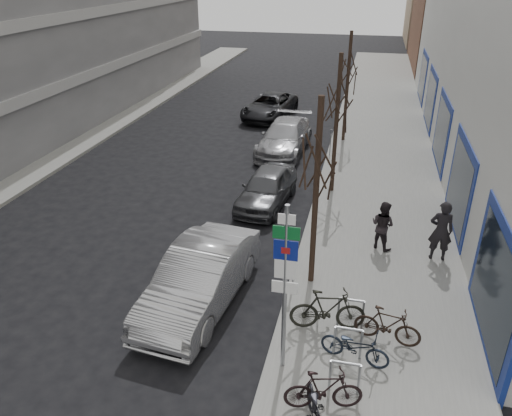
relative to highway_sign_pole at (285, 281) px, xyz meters
The scene contains 24 objects.
ground 3.44m from the highway_sign_pole, behind, with size 120.00×120.00×0.00m, color black.
sidewalk_east 10.50m from the highway_sign_pole, 78.15° to the left, with size 5.00×70.00×0.15m, color slate.
sidewalk_west 16.90m from the highway_sign_pole, 143.24° to the left, with size 3.00×70.00×0.15m, color slate.
brick_building_far 41.42m from the highway_sign_pole, 75.16° to the left, with size 12.00×14.00×8.00m, color brown.
tan_building_far 56.16m from the highway_sign_pole, 78.59° to the left, with size 13.00×12.00×9.00m, color #937A5B.
highway_sign_pole is the anchor object (origin of this frame).
bike_rack 2.36m from the highway_sign_pole, 23.59° to the left, with size 0.66×2.26×0.83m.
tree_near 3.88m from the highway_sign_pole, 86.74° to the left, with size 1.80×1.80×5.50m.
tree_mid 10.15m from the highway_sign_pole, 88.86° to the left, with size 1.80×1.80×5.50m.
tree_far 16.59m from the highway_sign_pole, 89.31° to the left, with size 1.80×1.80×5.50m.
meter_front 3.39m from the highway_sign_pole, 94.75° to the left, with size 0.10×0.08×1.27m.
meter_mid 8.65m from the highway_sign_pole, 91.68° to the left, with size 0.10×0.08×1.27m.
meter_back 14.10m from the highway_sign_pole, 91.02° to the left, with size 0.10×0.08×1.27m.
bike_near_left 2.58m from the highway_sign_pole, 59.06° to the right, with size 0.53×1.77×1.08m, color black.
bike_near_right 2.31m from the highway_sign_pole, 44.95° to the right, with size 0.49×1.63×0.99m, color black.
bike_mid_curb 2.46m from the highway_sign_pole, 17.91° to the left, with size 0.48×1.60×0.98m, color black.
bike_mid_inner 2.45m from the highway_sign_pole, 60.71° to the left, with size 0.56×1.89×1.15m, color black.
bike_far_inner 3.22m from the highway_sign_pole, 30.36° to the left, with size 0.48×1.61×0.98m, color black.
parked_car_front 3.63m from the highway_sign_pole, 143.22° to the left, with size 1.74×4.99×1.65m, color #B1B2B6.
parked_car_mid 8.91m from the highway_sign_pole, 104.21° to the left, with size 1.62×4.03×1.37m, color #46474B.
parked_car_back 14.76m from the highway_sign_pole, 99.86° to the left, with size 2.09×5.13×1.49m, color #98999D.
lane_car 20.75m from the highway_sign_pole, 102.35° to the left, with size 2.31×5.01×1.39m, color black.
pedestrian_near 6.88m from the highway_sign_pole, 55.44° to the left, with size 0.71×0.46×1.94m, color black.
pedestrian_far 6.41m from the highway_sign_pole, 70.02° to the left, with size 0.60×0.41×1.63m, color black.
Camera 1 is at (3.74, -8.52, 8.38)m, focal length 35.00 mm.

